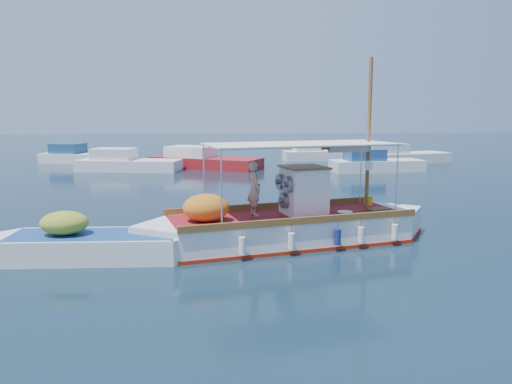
{
  "coord_description": "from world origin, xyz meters",
  "views": [
    {
      "loc": [
        -1.9,
        -16.09,
        4.23
      ],
      "look_at": [
        -0.64,
        0.0,
        1.6
      ],
      "focal_mm": 35.0,
      "sensor_mm": 36.0,
      "label": 1
    }
  ],
  "objects": [
    {
      "name": "bg_boat_ne",
      "position": [
        9.19,
        18.28,
        0.49
      ],
      "size": [
        6.67,
        2.9,
        1.8
      ],
      "rotation": [
        0.0,
        0.0,
        0.11
      ],
      "color": "silver",
      "rests_on": "ground"
    },
    {
      "name": "bg_boat_n",
      "position": [
        -3.0,
        21.44,
        0.49
      ],
      "size": [
        8.72,
        6.44,
        1.8
      ],
      "rotation": [
        0.0,
        0.0,
        -0.49
      ],
      "color": "maroon",
      "rests_on": "ground"
    },
    {
      "name": "dinghy",
      "position": [
        -5.53,
        -1.78,
        0.34
      ],
      "size": [
        6.59,
        1.99,
        1.61
      ],
      "rotation": [
        0.0,
        0.0,
        -0.03
      ],
      "color": "white",
      "rests_on": "ground"
    },
    {
      "name": "fishing_caique",
      "position": [
        0.33,
        -0.52,
        0.54
      ],
      "size": [
        9.79,
        4.44,
        6.16
      ],
      "rotation": [
        0.0,
        0.0,
        0.25
      ],
      "color": "white",
      "rests_on": "ground"
    },
    {
      "name": "bg_boat_nw",
      "position": [
        -8.39,
        19.99,
        0.49
      ],
      "size": [
        7.57,
        3.8,
        1.8
      ],
      "rotation": [
        0.0,
        0.0,
        -0.2
      ],
      "color": "silver",
      "rests_on": "ground"
    },
    {
      "name": "ground",
      "position": [
        0.0,
        0.0,
        0.0
      ],
      "size": [
        160.0,
        160.0,
        0.0
      ],
      "primitive_type": "plane",
      "color": "black",
      "rests_on": "ground"
    },
    {
      "name": "bg_boat_e",
      "position": [
        12.62,
        23.75,
        0.49
      ],
      "size": [
        9.4,
        5.02,
        1.8
      ],
      "rotation": [
        0.0,
        0.0,
        0.28
      ],
      "color": "silver",
      "rests_on": "ground"
    },
    {
      "name": "bg_boat_far_n",
      "position": [
        6.6,
        26.69,
        0.49
      ],
      "size": [
        5.92,
        2.41,
        1.8
      ],
      "rotation": [
        0.0,
        0.0,
        0.07
      ],
      "color": "silver",
      "rests_on": "ground"
    },
    {
      "name": "bg_boat_far_w",
      "position": [
        -13.48,
        25.83,
        0.49
      ],
      "size": [
        6.4,
        4.13,
        1.8
      ],
      "rotation": [
        0.0,
        0.0,
        -0.33
      ],
      "color": "silver",
      "rests_on": "ground"
    }
  ]
}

